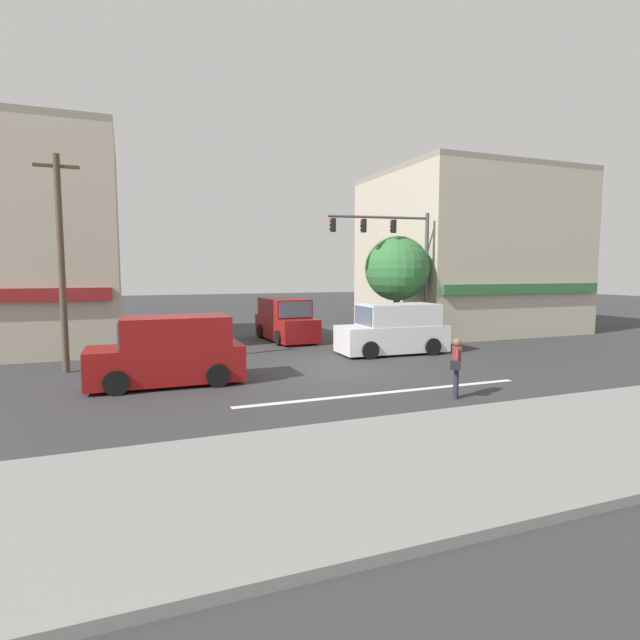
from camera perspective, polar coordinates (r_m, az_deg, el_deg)
ground_plane at (r=17.74m, az=2.08°, el=-5.75°), size 120.00×120.00×0.00m
lane_marking_stripe at (r=14.67m, az=7.56°, el=-8.21°), size 9.00×0.24×0.01m
sidewalk_curb at (r=10.73m, az=20.91°, el=-13.35°), size 40.00×5.00×0.16m
building_right_corner at (r=31.12m, az=16.47°, el=7.37°), size 10.44×9.40×9.14m
street_tree at (r=24.51m, az=8.81°, el=5.79°), size 3.13×3.13×5.18m
utility_pole_near_left at (r=19.13m, az=-27.47°, el=6.00°), size 1.40×0.22×7.37m
traffic_light_mast at (r=23.73m, az=9.20°, el=7.49°), size 4.85×0.88×6.20m
van_crossing_center at (r=21.33m, az=8.46°, el=-1.15°), size 4.67×2.17×2.11m
van_crossing_leftbound at (r=25.23m, az=-3.97°, el=-0.06°), size 2.22×4.69×2.11m
van_crossing_rightbound at (r=16.07m, az=-16.85°, el=-3.54°), size 4.62×2.07×2.11m
pedestrian_foreground_with_bag at (r=14.22m, az=15.32°, el=-4.90°), size 0.55×0.61×1.67m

